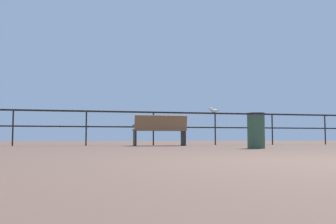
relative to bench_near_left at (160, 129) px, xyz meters
name	(u,v)px	position (x,y,z in m)	size (l,w,h in m)	color
pier_railing	(153,120)	(-0.02, 0.87, 0.29)	(24.95, 0.05, 1.07)	black
bench_near_left	(160,129)	(0.00, 0.00, 0.00)	(1.55, 0.69, 0.89)	brown
seagull_on_rail	(214,110)	(2.00, 0.87, 0.64)	(0.35, 0.19, 0.17)	silver
trash_bin	(256,131)	(1.41, -3.27, -0.11)	(0.39, 0.39, 0.77)	#335038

